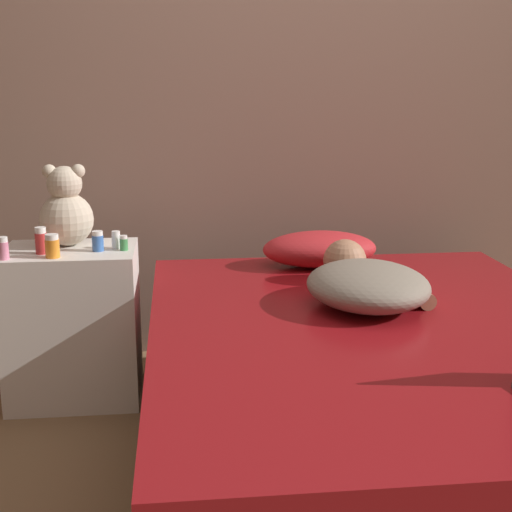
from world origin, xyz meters
TOP-DOWN VIEW (x-y plane):
  - ground_plane at (0.00, 0.00)m, footprint 12.00×12.00m
  - wall_back at (0.00, 1.24)m, footprint 8.00×0.06m
  - bed at (0.00, 0.00)m, footprint 1.52×1.92m
  - nightstand at (-1.09, 0.73)m, footprint 0.53×0.40m
  - pillow at (-0.05, 0.76)m, footprint 0.49×0.27m
  - person_lying at (0.01, 0.24)m, footprint 0.44×0.65m
  - teddy_bear at (-1.10, 0.80)m, footprint 0.22×0.22m
  - bottle_orange at (-1.13, 0.59)m, footprint 0.05×0.05m
  - bottle_white at (-0.90, 0.72)m, footprint 0.04×0.04m
  - bottle_red at (-1.18, 0.66)m, footprint 0.05×0.05m
  - bottle_blue at (-0.96, 0.68)m, footprint 0.05×0.05m
  - bottle_green at (-0.86, 0.68)m, footprint 0.03×0.03m
  - bottle_pink at (-1.31, 0.58)m, footprint 0.04×0.04m

SIDE VIEW (x-z plane):
  - ground_plane at x=0.00m, z-range 0.00..0.00m
  - bed at x=0.00m, z-range 0.00..0.53m
  - nightstand at x=-1.09m, z-range 0.00..0.64m
  - pillow at x=-0.05m, z-range 0.53..0.68m
  - person_lying at x=0.01m, z-range 0.52..0.69m
  - bottle_green at x=-0.86m, z-range 0.64..0.70m
  - bottle_white at x=-0.90m, z-range 0.64..0.71m
  - bottle_blue at x=-0.96m, z-range 0.64..0.72m
  - bottle_pink at x=-1.31m, z-range 0.64..0.72m
  - bottle_orange at x=-1.13m, z-range 0.64..0.73m
  - bottle_red at x=-1.18m, z-range 0.64..0.74m
  - teddy_bear at x=-1.10m, z-range 0.62..0.95m
  - wall_back at x=0.00m, z-range 0.00..2.60m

